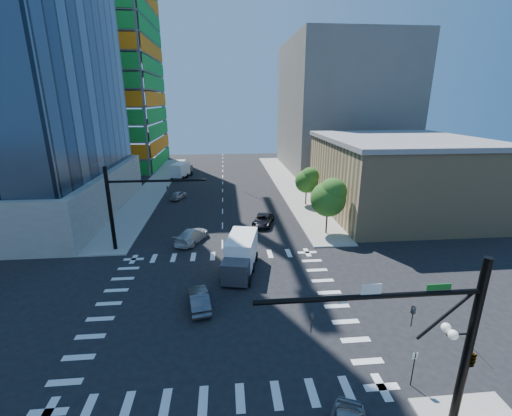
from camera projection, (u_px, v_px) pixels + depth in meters
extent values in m
plane|color=black|center=(222.00, 305.00, 27.06)|extent=(160.00, 160.00, 0.00)
cube|color=silver|center=(222.00, 305.00, 27.06)|extent=(20.00, 20.00, 0.01)
cube|color=gray|center=(287.00, 184.00, 66.11)|extent=(5.00, 60.00, 0.15)
cube|color=gray|center=(156.00, 186.00, 63.93)|extent=(5.00, 60.00, 0.15)
cube|color=gray|center=(4.00, 195.00, 47.27)|extent=(30.00, 30.00, 6.00)
cube|color=green|center=(153.00, 58.00, 77.24)|extent=(0.12, 24.00, 49.00)
cube|color=orange|center=(72.00, 50.00, 64.18)|extent=(24.00, 0.12, 49.00)
cube|color=tan|center=(398.00, 177.00, 48.63)|extent=(20.00, 22.00, 10.00)
cube|color=slate|center=(403.00, 140.00, 47.04)|extent=(20.50, 22.50, 0.60)
cube|color=#625E58|center=(340.00, 107.00, 77.43)|extent=(24.00, 30.00, 28.00)
cylinder|color=black|center=(469.00, 346.00, 15.75)|extent=(0.40, 0.40, 9.00)
cylinder|color=black|center=(370.00, 297.00, 14.44)|extent=(10.00, 0.24, 0.24)
cylinder|color=black|center=(447.00, 314.00, 15.08)|extent=(2.50, 0.14, 2.50)
imported|color=black|center=(412.00, 316.00, 14.94)|extent=(0.16, 0.20, 1.00)
imported|color=black|center=(311.00, 322.00, 14.55)|extent=(0.16, 0.20, 1.00)
imported|color=black|center=(471.00, 357.00, 15.97)|extent=(0.53, 2.48, 1.00)
cube|color=white|center=(371.00, 289.00, 14.33)|extent=(0.90, 0.04, 0.50)
cube|color=#0D5F1A|center=(439.00, 287.00, 14.61)|extent=(1.10, 0.04, 0.28)
cylinder|color=black|center=(459.00, 334.00, 15.49)|extent=(1.20, 0.08, 0.08)
sphere|color=white|center=(446.00, 328.00, 15.62)|extent=(0.44, 0.44, 0.44)
sphere|color=white|center=(453.00, 335.00, 15.14)|extent=(0.44, 0.44, 0.44)
cylinder|color=black|center=(110.00, 209.00, 35.57)|extent=(0.40, 0.40, 9.00)
cylinder|color=black|center=(157.00, 181.00, 35.14)|extent=(10.00, 0.24, 0.24)
imported|color=black|center=(168.00, 191.00, 35.56)|extent=(0.16, 0.20, 1.00)
cylinder|color=#382316|center=(326.00, 224.00, 41.06)|extent=(0.20, 0.20, 2.27)
sphere|color=#205215|center=(328.00, 199.00, 40.13)|extent=(4.16, 4.16, 4.16)
sphere|color=#387125|center=(333.00, 192.00, 39.59)|extent=(3.25, 3.25, 3.25)
cylinder|color=#382316|center=(306.00, 198.00, 52.53)|extent=(0.20, 0.20, 1.92)
sphere|color=#205215|center=(307.00, 181.00, 51.75)|extent=(3.52, 3.52, 3.52)
sphere|color=#387125|center=(310.00, 176.00, 51.25)|extent=(2.75, 2.75, 2.75)
cylinder|color=black|center=(413.00, 369.00, 19.12)|extent=(0.06, 0.06, 2.20)
cube|color=silver|center=(415.00, 356.00, 18.85)|extent=(0.30, 0.03, 0.40)
imported|color=black|center=(263.00, 220.00, 44.14)|extent=(3.58, 5.31, 1.35)
imported|color=silver|center=(192.00, 236.00, 38.87)|extent=(4.16, 5.76, 1.55)
imported|color=#9FA1A7|center=(178.00, 195.00, 55.87)|extent=(2.77, 4.18, 1.32)
imported|color=#4A4A4F|center=(199.00, 299.00, 26.61)|extent=(2.19, 4.38, 1.38)
cube|color=white|center=(240.00, 253.00, 31.62)|extent=(3.47, 5.51, 2.66)
cube|color=#38393E|center=(240.00, 260.00, 31.82)|extent=(2.68, 2.29, 1.94)
cube|color=silver|center=(182.00, 169.00, 71.01)|extent=(3.68, 5.42, 2.57)
cube|color=#38393E|center=(182.00, 172.00, 71.20)|extent=(2.69, 2.35, 1.88)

